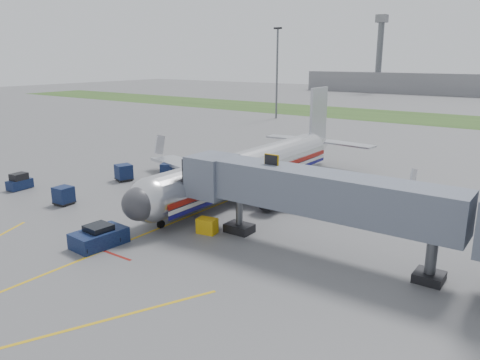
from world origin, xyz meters
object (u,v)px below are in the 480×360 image
Objects in this scene: airliner at (250,168)px; pushback_tug at (99,237)px; ramp_worker at (151,207)px; belt_loader at (173,204)px; baggage_tug at (20,182)px.

airliner reaches higher than pushback_tug.
pushback_tug is at bearing -119.16° from ramp_worker.
airliner is 8.07× the size of belt_loader.
belt_loader is at bearing 34.03° from ramp_worker.
baggage_tug is (-19.90, 5.07, 0.10)m from pushback_tug.
pushback_tug is 20.53m from baggage_tug.
pushback_tug is 0.93× the size of belt_loader.
airliner is 9.72m from belt_loader.
airliner reaches higher than belt_loader.
ramp_worker is at bearing 6.92° from baggage_tug.
baggage_tug is at bearing 165.71° from pushback_tug.
baggage_tug reaches higher than pushback_tug.
airliner is 13.43× the size of baggage_tug.
pushback_tug is 1.55× the size of baggage_tug.
ramp_worker is (-1.94, 7.25, 0.11)m from pushback_tug.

